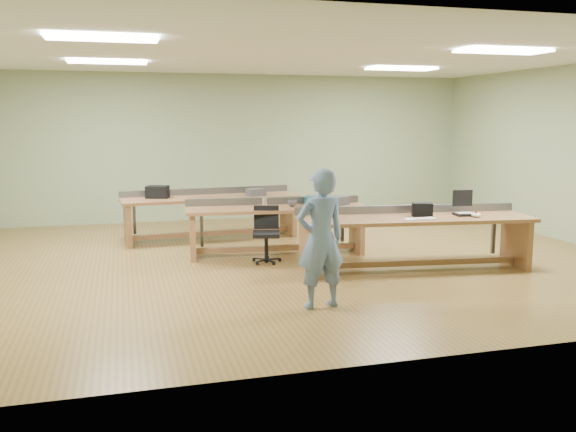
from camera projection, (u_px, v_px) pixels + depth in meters
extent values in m
plane|color=olive|center=(288.00, 260.00, 9.17)|extent=(10.00, 10.00, 0.00)
plane|color=silver|center=(288.00, 55.00, 8.69)|extent=(10.00, 10.00, 0.00)
cube|color=gray|center=(237.00, 147.00, 12.74)|extent=(10.00, 0.04, 3.00)
cube|color=gray|center=(412.00, 191.00, 5.12)|extent=(10.00, 0.04, 3.00)
cube|color=gray|center=(574.00, 155.00, 10.23)|extent=(0.04, 8.00, 3.00)
cube|color=white|center=(102.00, 38.00, 6.61)|extent=(1.20, 0.50, 0.03)
cube|color=white|center=(107.00, 62.00, 9.47)|extent=(1.20, 0.50, 0.03)
cube|color=white|center=(503.00, 51.00, 7.92)|extent=(1.20, 0.50, 0.03)
cube|color=white|center=(401.00, 69.00, 10.77)|extent=(1.20, 0.50, 0.03)
cube|color=olive|center=(415.00, 219.00, 8.46)|extent=(3.34, 1.26, 0.05)
cube|color=olive|center=(307.00, 248.00, 8.31)|extent=(0.17, 0.77, 0.70)
cube|color=olive|center=(516.00, 242.00, 8.74)|extent=(0.17, 0.77, 0.70)
cube|color=olive|center=(413.00, 262.00, 8.56)|extent=(2.95, 0.46, 0.08)
cube|color=#56595E|center=(406.00, 209.00, 8.84)|extent=(3.25, 0.47, 0.11)
cube|color=olive|center=(277.00, 209.00, 9.40)|extent=(2.84, 1.00, 0.05)
cube|color=olive|center=(193.00, 235.00, 9.23)|extent=(0.14, 0.65, 0.70)
cube|color=olive|center=(357.00, 230.00, 9.68)|extent=(0.14, 0.65, 0.70)
cube|color=olive|center=(277.00, 248.00, 9.50)|extent=(2.48, 0.33, 0.08)
cube|color=#56595E|center=(273.00, 201.00, 9.71)|extent=(2.78, 0.34, 0.11)
cube|color=olive|center=(211.00, 198.00, 10.64)|extent=(3.12, 1.05, 0.05)
cube|color=olive|center=(127.00, 224.00, 10.23)|extent=(0.13, 0.72, 0.70)
cube|color=olive|center=(288.00, 215.00, 11.18)|extent=(0.13, 0.72, 0.70)
cube|color=olive|center=(212.00, 233.00, 10.74)|extent=(2.77, 0.31, 0.08)
cube|color=#56595E|center=(206.00, 191.00, 10.97)|extent=(3.07, 0.31, 0.11)
imported|color=#6781A9|center=(321.00, 239.00, 6.75)|extent=(0.61, 0.44, 1.57)
cube|color=black|center=(465.00, 214.00, 8.59)|extent=(0.32, 0.28, 0.03)
cube|color=black|center=(462.00, 198.00, 8.67)|extent=(0.29, 0.05, 0.23)
cube|color=white|center=(420.00, 219.00, 8.19)|extent=(0.44, 0.16, 0.02)
ellipsoid|color=white|center=(476.00, 215.00, 8.44)|extent=(0.14, 0.17, 0.07)
cube|color=black|center=(422.00, 210.00, 8.51)|extent=(0.32, 0.26, 0.19)
cylinder|color=black|center=(266.00, 249.00, 8.96)|extent=(0.06, 0.06, 0.41)
cube|color=black|center=(266.00, 234.00, 8.92)|extent=(0.47, 0.47, 0.06)
cube|color=black|center=(266.00, 217.00, 9.07)|extent=(0.37, 0.13, 0.35)
cylinder|color=black|center=(266.00, 261.00, 8.99)|extent=(0.54, 0.54, 0.06)
cube|color=#153D46|center=(318.00, 201.00, 9.57)|extent=(0.49, 0.44, 0.14)
cube|color=#3B3B3E|center=(332.00, 201.00, 9.62)|extent=(0.57, 0.48, 0.13)
imported|color=#3B3B3E|center=(292.00, 203.00, 9.41)|extent=(0.18, 0.18, 0.11)
cylinder|color=silver|center=(265.00, 202.00, 9.42)|extent=(0.08, 0.08, 0.13)
cube|color=black|center=(157.00, 192.00, 10.44)|extent=(0.43, 0.36, 0.21)
cube|color=#3B3B3E|center=(256.00, 192.00, 10.76)|extent=(0.35, 0.30, 0.12)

